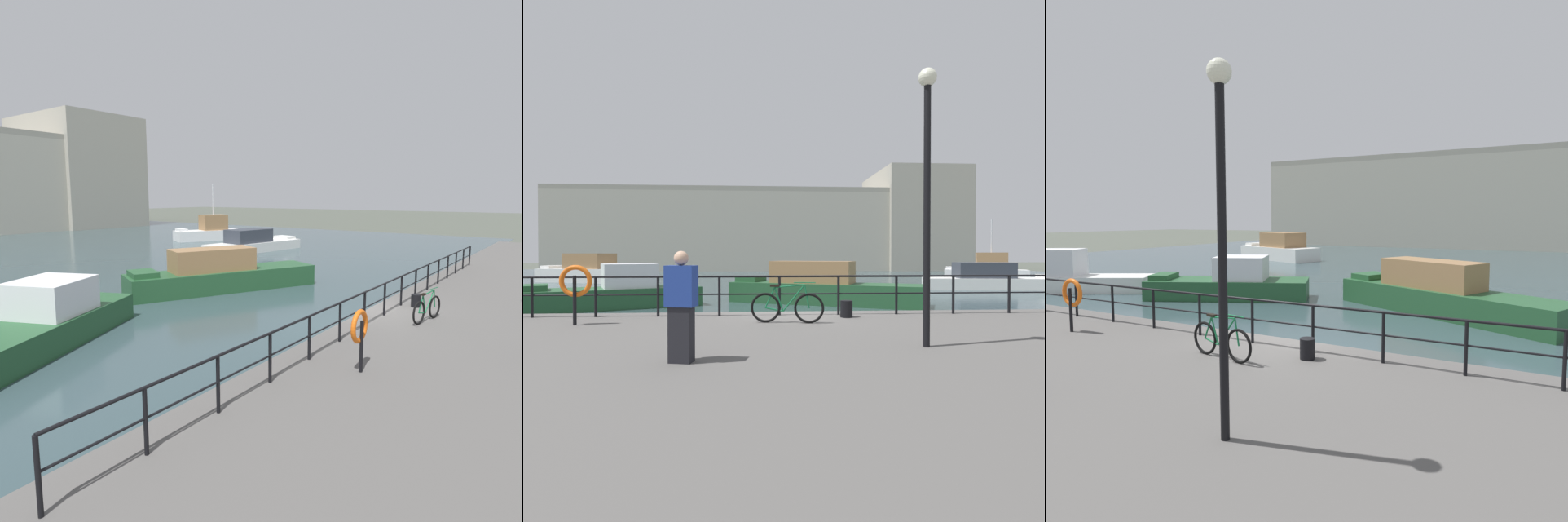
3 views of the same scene
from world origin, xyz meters
TOP-DOWN VIEW (x-y plane):
  - ground_plane at (0.00, 0.00)m, footprint 240.00×240.00m
  - moored_red_daysailer at (15.32, 16.38)m, footprint 9.33×3.77m
  - moored_white_yacht at (-7.30, 7.46)m, footprint 7.69×5.09m
  - moored_harbor_tender at (2.08, 8.43)m, footprint 9.37×5.86m
  - moored_blue_motorboat at (20.26, 25.68)m, footprint 7.29×4.84m
  - quay_railing at (0.40, -0.75)m, footprint 24.24×0.07m
  - parked_bicycle at (-0.30, -2.05)m, footprint 1.75×0.36m
  - mooring_bollard at (1.32, -1.23)m, footprint 0.32×0.32m
  - life_ring_stand at (-5.24, -1.99)m, footprint 0.75×0.16m

SIDE VIEW (x-z plane):
  - ground_plane at x=0.00m, z-range 0.00..0.00m
  - moored_red_daysailer at x=15.32m, z-range -0.23..1.63m
  - moored_white_yacht at x=-7.30m, z-range -0.28..1.70m
  - moored_harbor_tender at x=2.08m, z-range -0.25..1.82m
  - moored_blue_motorboat at x=20.26m, z-range -1.90..3.80m
  - mooring_bollard at x=1.32m, z-range 0.76..1.20m
  - parked_bicycle at x=-0.30m, z-range 0.66..1.64m
  - quay_railing at x=0.40m, z-range 0.96..2.04m
  - life_ring_stand at x=-5.24m, z-range 1.04..2.44m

